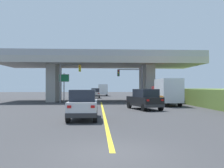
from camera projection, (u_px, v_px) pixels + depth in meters
name	position (u px, v px, depth m)	size (l,w,h in m)	color
ground	(101.00, 101.00, 39.86)	(160.00, 160.00, 0.00)	#353538
overpass_bridge	(101.00, 67.00, 39.93)	(30.73, 10.68, 7.52)	#A8A59E
lane_divider_stripe	(103.00, 112.00, 22.46)	(0.20, 28.52, 0.01)	yellow
suv_lead	(83.00, 104.00, 17.09)	(1.92, 4.84, 2.02)	silver
suv_crossing	(145.00, 99.00, 24.50)	(3.09, 4.97, 2.02)	black
box_truck	(167.00, 92.00, 30.05)	(2.33, 6.53, 3.18)	red
sedan_oncoming	(95.00, 93.00, 51.28)	(1.86, 4.49, 2.02)	silver
traffic_signal_nearside	(133.00, 78.00, 35.34)	(3.62, 0.36, 5.34)	#56595E
traffic_signal_farside	(67.00, 76.00, 35.19)	(2.99, 0.36, 6.00)	slate
highway_sign	(64.00, 81.00, 37.22)	(1.55, 0.17, 4.32)	slate
semi_truck_distant	(103.00, 90.00, 64.81)	(2.33, 7.13, 2.98)	silver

